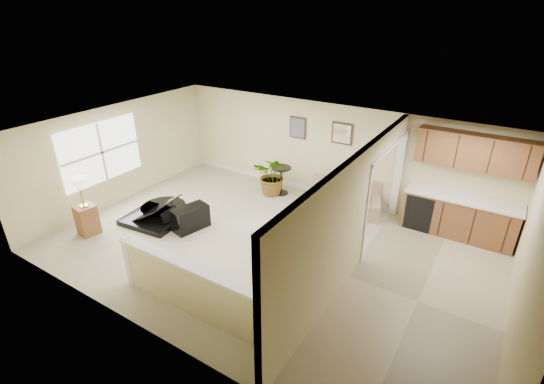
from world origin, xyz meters
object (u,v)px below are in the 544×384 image
Objects in this scene: loveseat at (345,197)px; accent_table at (281,177)px; lamp_stand at (85,211)px; piano at (155,199)px; small_plant at (362,207)px; piano_bench at (191,218)px; palm_plant at (274,176)px.

loveseat is 1.85m from accent_table.
loveseat is 6.08m from lamp_stand.
loveseat is (3.67, 2.82, -0.14)m from piano.
accent_table reaches higher than small_plant.
piano_bench is 0.60× the size of lamp_stand.
piano is 2.06× the size of piano_bench.
accent_table is 4.85m from lamp_stand.
palm_plant is (-2.00, -0.18, 0.17)m from loveseat.
piano_bench is at bearing -153.18° from loveseat.
piano is 3.13m from palm_plant.
palm_plant reaches higher than accent_table.
loveseat is at bearing 31.35° from piano.
small_plant is at bearing 27.21° from piano.
lamp_stand is (-1.82, -1.38, 0.31)m from piano_bench.
palm_plant is 4.65m from lamp_stand.
loveseat reaches higher than small_plant.
piano is at bearing -123.17° from accent_table.
accent_table is at bearing 178.63° from small_plant.
loveseat is 1.83× the size of palm_plant.
lamp_stand is at bearing -122.14° from palm_plant.
loveseat is at bearing 169.13° from small_plant.
loveseat reaches higher than accent_table.
piano_bench is 2.31m from lamp_stand.
piano reaches higher than accent_table.
piano is 1.52× the size of palm_plant.
lamp_stand reaches higher than piano.
piano is 4.63m from loveseat.
palm_plant is 2.49m from small_plant.
small_plant is (0.47, -0.09, -0.13)m from loveseat.
loveseat is 0.49m from small_plant.
small_plant is 0.43× the size of lamp_stand.
piano_bench is at bearing -139.79° from small_plant.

